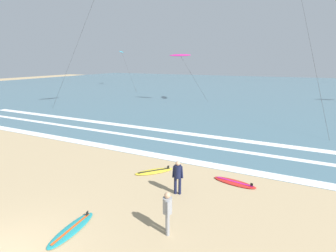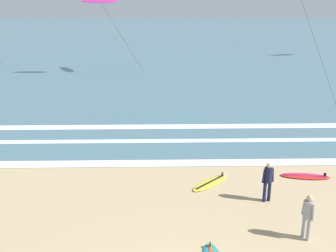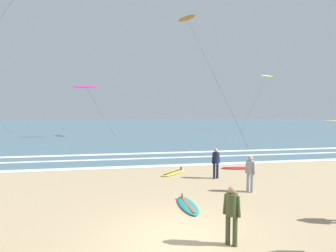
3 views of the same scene
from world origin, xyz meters
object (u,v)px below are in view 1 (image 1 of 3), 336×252
at_px(surfboard_near_water, 235,182).
at_px(kite_magenta_mid_center, 180,55).
at_px(surfboard_left_pile, 72,229).
at_px(surfboard_foreground_flat, 154,171).
at_px(surfer_left_near, 167,209).
at_px(surfer_mid_group, 178,175).
at_px(kite_cyan_low_near, 122,52).

bearing_deg(surfboard_near_water, kite_magenta_mid_center, 118.25).
height_order(surfboard_left_pile, surfboard_foreground_flat, same).
bearing_deg(surfer_left_near, surfboard_foreground_flat, 123.25).
bearing_deg(kite_magenta_mid_center, surfer_mid_group, -68.44).
bearing_deg(surfboard_left_pile, surfboard_foreground_flat, 84.47).
relative_size(surfer_mid_group, kite_magenta_mid_center, 0.23).
bearing_deg(surfboard_near_water, surfer_left_near, -108.63).
distance_m(surfer_left_near, surfboard_foreground_flat, 4.92).
xyz_separation_m(surfer_mid_group, kite_magenta_mid_center, (-9.22, 23.34, 5.66)).
bearing_deg(surfboard_foreground_flat, kite_magenta_mid_center, 108.32).
distance_m(surfer_left_near, surfboard_near_water, 4.94).
xyz_separation_m(surfer_left_near, kite_magenta_mid_center, (-9.88, 25.87, 5.66)).
bearing_deg(surfboard_left_pile, kite_cyan_low_near, 122.75).
relative_size(surfer_mid_group, surfer_left_near, 1.00).
bearing_deg(surfer_left_near, surfer_mid_group, 104.56).
bearing_deg(surfboard_left_pile, kite_magenta_mid_center, 103.88).
height_order(surfboard_near_water, kite_cyan_low_near, kite_cyan_low_near).
relative_size(surfboard_foreground_flat, kite_cyan_low_near, 0.16).
distance_m(surfboard_left_pile, kite_magenta_mid_center, 28.74).
height_order(surfer_left_near, surfboard_foreground_flat, surfer_left_near).
relative_size(surfboard_left_pile, surfboard_near_water, 0.98).
bearing_deg(surfer_mid_group, surfer_left_near, -75.44).
height_order(surfboard_near_water, kite_magenta_mid_center, kite_magenta_mid_center).
relative_size(surfer_mid_group, surfboard_foreground_flat, 0.83).
bearing_deg(surfboard_near_water, surfboard_left_pile, -128.71).
xyz_separation_m(surfer_mid_group, surfboard_foreground_flat, (-1.99, 1.51, -0.91)).
bearing_deg(kite_magenta_mid_center, kite_cyan_low_near, 141.99).
height_order(surfboard_near_water, surfboard_foreground_flat, same).
bearing_deg(surfboard_near_water, surfboard_foreground_flat, -172.55).
relative_size(surfer_left_near, kite_cyan_low_near, 0.13).
bearing_deg(surfboard_foreground_flat, surfboard_left_pile, -95.53).
distance_m(surfboard_near_water, kite_magenta_mid_center, 25.03).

